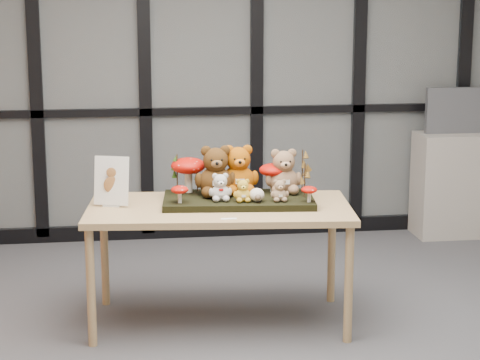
{
  "coord_description": "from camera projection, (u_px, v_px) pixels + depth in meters",
  "views": [
    {
      "loc": [
        -0.63,
        -4.48,
        1.97
      ],
      "look_at": [
        0.04,
        0.49,
        0.9
      ],
      "focal_mm": 65.0,
      "sensor_mm": 36.0,
      "label": 1
    }
  ],
  "objects": [
    {
      "name": "sprig_dry_far_right",
      "position": [
        302.0,
        171.0,
        5.32
      ],
      "size": [
        0.05,
        0.05,
        0.27
      ],
      "primitive_type": null,
      "color": "brown",
      "rests_on": "diorama_tray"
    },
    {
      "name": "bear_pooh_yellow",
      "position": [
        238.0,
        167.0,
        5.31
      ],
      "size": [
        0.27,
        0.25,
        0.33
      ],
      "primitive_type": null,
      "rotation": [
        0.0,
        0.0,
        -0.1
      ],
      "color": "#A44D06",
      "rests_on": "diorama_tray"
    },
    {
      "name": "bear_brown_medium",
      "position": [
        216.0,
        168.0,
        5.26
      ],
      "size": [
        0.28,
        0.26,
        0.34
      ],
      "primitive_type": null,
      "rotation": [
        0.0,
        0.0,
        -0.1
      ],
      "color": "#45290E",
      "rests_on": "diorama_tray"
    },
    {
      "name": "diorama_tray",
      "position": [
        238.0,
        200.0,
        5.24
      ],
      "size": [
        0.94,
        0.53,
        0.04
      ],
      "primitive_type": "cube",
      "rotation": [
        0.0,
        0.0,
        -0.1
      ],
      "color": "black",
      "rests_on": "display_table"
    },
    {
      "name": "mushroom_back_left",
      "position": [
        188.0,
        173.0,
        5.34
      ],
      "size": [
        0.21,
        0.21,
        0.24
      ],
      "primitive_type": null,
      "color": "#AD0D05",
      "rests_on": "diorama_tray"
    },
    {
      "name": "display_table",
      "position": [
        219.0,
        217.0,
        5.2
      ],
      "size": [
        1.63,
        0.93,
        0.73
      ],
      "rotation": [
        0.0,
        0.0,
        -0.1
      ],
      "color": "tan",
      "rests_on": "floor"
    },
    {
      "name": "bear_tan_back",
      "position": [
        284.0,
        169.0,
        5.33
      ],
      "size": [
        0.25,
        0.23,
        0.3
      ],
      "primitive_type": null,
      "rotation": [
        0.0,
        0.0,
        -0.1
      ],
      "color": "#8C6748",
      "rests_on": "diorama_tray"
    },
    {
      "name": "mushroom_front_right",
      "position": [
        309.0,
        193.0,
        5.1
      ],
      "size": [
        0.09,
        0.09,
        0.1
      ],
      "primitive_type": null,
      "color": "#AD0D05",
      "rests_on": "diorama_tray"
    },
    {
      "name": "bear_small_yellow",
      "position": [
        243.0,
        189.0,
        5.11
      ],
      "size": [
        0.12,
        0.11,
        0.15
      ],
      "primitive_type": null,
      "rotation": [
        0.0,
        0.0,
        -0.1
      ],
      "color": "gold",
      "rests_on": "diorama_tray"
    },
    {
      "name": "mushroom_front_left",
      "position": [
        180.0,
        193.0,
        5.08
      ],
      "size": [
        0.1,
        0.1,
        0.11
      ],
      "primitive_type": null,
      "color": "#AD0D05",
      "rests_on": "diorama_tray"
    },
    {
      "name": "monitor",
      "position": [
        457.0,
        110.0,
        7.08
      ],
      "size": [
        0.53,
        0.06,
        0.37
      ],
      "color": "#52545A",
      "rests_on": "cabinet"
    },
    {
      "name": "sprig_green_centre",
      "position": [
        230.0,
        174.0,
        5.39
      ],
      "size": [
        0.05,
        0.05,
        0.21
      ],
      "primitive_type": null,
      "color": "#15360C",
      "rests_on": "diorama_tray"
    },
    {
      "name": "room_shell",
      "position": [
        244.0,
        52.0,
        4.49
      ],
      "size": [
        5.0,
        5.0,
        5.0
      ],
      "color": "#B7B5AD",
      "rests_on": "floor"
    },
    {
      "name": "label_card",
      "position": [
        229.0,
        219.0,
        4.88
      ],
      "size": [
        0.09,
        0.03,
        0.0
      ],
      "primitive_type": "cube",
      "color": "white",
      "rests_on": "display_table"
    },
    {
      "name": "glass_partition",
      "position": [
        201.0,
        65.0,
        6.93
      ],
      "size": [
        4.9,
        0.06,
        2.78
      ],
      "color": "#2D383F",
      "rests_on": "floor"
    },
    {
      "name": "mushroom_back_right",
      "position": [
        273.0,
        176.0,
        5.36
      ],
      "size": [
        0.18,
        0.18,
        0.2
      ],
      "primitive_type": null,
      "color": "#AD0D05",
      "rests_on": "diorama_tray"
    },
    {
      "name": "cabinet",
      "position": [
        454.0,
        184.0,
        7.19
      ],
      "size": [
        0.64,
        0.38,
        0.86
      ],
      "primitive_type": "cube",
      "color": "#A8A096",
      "rests_on": "floor"
    },
    {
      "name": "sign_holder",
      "position": [
        112.0,
        183.0,
        5.15
      ],
      "size": [
        0.22,
        0.12,
        0.3
      ],
      "rotation": [
        0.0,
        0.0,
        -0.32
      ],
      "color": "silver",
      "rests_on": "display_table"
    },
    {
      "name": "floor",
      "position": [
        244.0,
        356.0,
        4.84
      ],
      "size": [
        5.0,
        5.0,
        0.0
      ],
      "primitive_type": "plane",
      "color": "#545459",
      "rests_on": "ground"
    },
    {
      "name": "plush_cream_hedgehog",
      "position": [
        257.0,
        194.0,
        5.12
      ],
      "size": [
        0.07,
        0.07,
        0.09
      ],
      "primitive_type": null,
      "rotation": [
        0.0,
        0.0,
        -0.1
      ],
      "color": "silver",
      "rests_on": "diorama_tray"
    },
    {
      "name": "sprig_green_mid_left",
      "position": [
        197.0,
        175.0,
        5.37
      ],
      "size": [
        0.05,
        0.05,
        0.2
      ],
      "primitive_type": null,
      "color": "#15360C",
      "rests_on": "diorama_tray"
    },
    {
      "name": "sprig_dry_mid_right",
      "position": [
        305.0,
        180.0,
        5.21
      ],
      "size": [
        0.05,
        0.05,
        0.21
      ],
      "primitive_type": null,
      "color": "brown",
      "rests_on": "diorama_tray"
    },
    {
      "name": "bear_beige_small",
      "position": [
        280.0,
        189.0,
        5.12
      ],
      "size": [
        0.12,
        0.11,
        0.14
      ],
      "primitive_type": null,
      "rotation": [
        0.0,
        0.0,
        -0.1
      ],
      "color": "#957455",
      "rests_on": "diorama_tray"
    },
    {
      "name": "sprig_green_far_left",
      "position": [
        177.0,
        174.0,
        5.31
      ],
      "size": [
        0.05,
        0.05,
        0.24
      ],
      "primitive_type": null,
      "color": "#15360C",
      "rests_on": "diorama_tray"
    },
    {
      "name": "bear_white_bow",
      "position": [
        220.0,
        185.0,
        5.13
      ],
      "size": [
        0.15,
        0.14,
        0.18
      ],
      "primitive_type": null,
      "rotation": [
        0.0,
        0.0,
        -0.1
      ],
      "color": "beige",
      "rests_on": "diorama_tray"
    }
  ]
}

